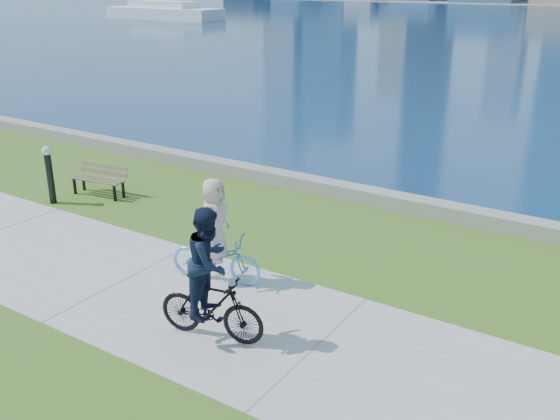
# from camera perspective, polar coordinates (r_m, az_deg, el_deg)

# --- Properties ---
(ground) EXTENTS (320.00, 320.00, 0.00)m
(ground) POSITION_cam_1_polar(r_m,az_deg,el_deg) (11.71, -14.13, -6.32)
(ground) COLOR #355A17
(ground) RESTS_ON ground
(concrete_path) EXTENTS (80.00, 3.50, 0.02)m
(concrete_path) POSITION_cam_1_polar(r_m,az_deg,el_deg) (11.70, -14.13, -6.27)
(concrete_path) COLOR #A1A29C
(concrete_path) RESTS_ON ground
(seawall) EXTENTS (90.00, 0.50, 0.35)m
(seawall) POSITION_cam_1_polar(r_m,az_deg,el_deg) (16.11, 1.91, 2.55)
(seawall) COLOR gray
(seawall) RESTS_ON ground
(ferry_near) EXTENTS (15.81, 4.52, 2.15)m
(ferry_near) POSITION_cam_1_polar(r_m,az_deg,el_deg) (82.34, -10.57, 17.41)
(ferry_near) COLOR white
(ferry_near) RESTS_ON ground
(park_bench) EXTENTS (1.50, 0.69, 0.75)m
(park_bench) POSITION_cam_1_polar(r_m,az_deg,el_deg) (16.22, -16.14, 2.90)
(park_bench) COLOR black
(park_bench) RESTS_ON ground
(bollard_lamp) EXTENTS (0.23, 0.23, 1.42)m
(bollard_lamp) POSITION_cam_1_polar(r_m,az_deg,el_deg) (15.88, -20.34, 3.38)
(bollard_lamp) COLOR black
(bollard_lamp) RESTS_ON ground
(cyclist_woman) EXTENTS (0.98, 1.81, 1.92)m
(cyclist_woman) POSITION_cam_1_polar(r_m,az_deg,el_deg) (11.11, -5.94, -3.09)
(cyclist_woman) COLOR #5FB1E8
(cyclist_woman) RESTS_ON ground
(cyclist_man) EXTENTS (0.83, 1.77, 2.11)m
(cyclist_man) POSITION_cam_1_polar(r_m,az_deg,el_deg) (9.31, -6.40, -6.85)
(cyclist_man) COLOR black
(cyclist_man) RESTS_ON ground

